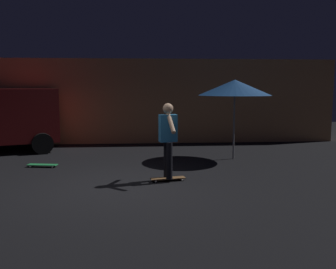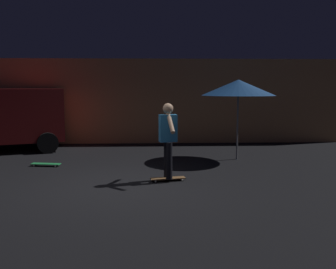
{
  "view_description": "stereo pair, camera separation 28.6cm",
  "coord_description": "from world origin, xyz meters",
  "px_view_note": "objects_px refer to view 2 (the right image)",
  "views": [
    {
      "loc": [
        0.48,
        -7.84,
        2.1
      ],
      "look_at": [
        1.11,
        0.44,
        1.05
      ],
      "focal_mm": 40.58,
      "sensor_mm": 36.0,
      "label": 1
    },
    {
      "loc": [
        0.77,
        -7.86,
        2.1
      ],
      "look_at": [
        1.11,
        0.44,
        1.05
      ],
      "focal_mm": 40.58,
      "sensor_mm": 36.0,
      "label": 2
    }
  ],
  "objects_px": {
    "patio_umbrella": "(238,88)",
    "skater": "(168,135)",
    "skateboard_spare": "(46,164)",
    "skateboard_ridden": "(168,178)"
  },
  "relations": [
    {
      "from": "patio_umbrella",
      "to": "skater",
      "type": "height_order",
      "value": "patio_umbrella"
    },
    {
      "from": "patio_umbrella",
      "to": "skater",
      "type": "distance_m",
      "value": 3.41
    },
    {
      "from": "patio_umbrella",
      "to": "skateboard_ridden",
      "type": "height_order",
      "value": "patio_umbrella"
    },
    {
      "from": "patio_umbrella",
      "to": "skater",
      "type": "bearing_deg",
      "value": -130.41
    },
    {
      "from": "skateboard_ridden",
      "to": "patio_umbrella",
      "type": "bearing_deg",
      "value": 49.59
    },
    {
      "from": "patio_umbrella",
      "to": "skateboard_spare",
      "type": "height_order",
      "value": "patio_umbrella"
    },
    {
      "from": "patio_umbrella",
      "to": "skateboard_spare",
      "type": "relative_size",
      "value": 2.87
    },
    {
      "from": "skater",
      "to": "patio_umbrella",
      "type": "bearing_deg",
      "value": 49.59
    },
    {
      "from": "patio_umbrella",
      "to": "skateboard_ridden",
      "type": "xyz_separation_m",
      "value": [
        -2.1,
        -2.47,
        -2.02
      ]
    },
    {
      "from": "patio_umbrella",
      "to": "skateboard_ridden",
      "type": "relative_size",
      "value": 2.86
    }
  ]
}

